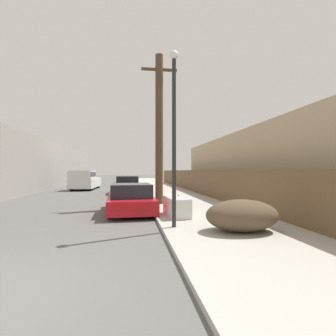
{
  "coord_description": "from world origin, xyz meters",
  "views": [
    {
      "loc": [
        2.31,
        -3.83,
        1.77
      ],
      "look_at": [
        3.92,
        7.45,
        1.89
      ],
      "focal_mm": 28.0,
      "sensor_mm": 36.0,
      "label": 1
    }
  ],
  "objects_px": {
    "brush_pile": "(242,215)",
    "parked_sports_car_red": "(131,199)",
    "car_parked_mid": "(127,185)",
    "pickup_truck": "(85,180)",
    "utility_pole": "(159,128)",
    "discarded_fridge": "(177,206)",
    "street_lamp": "(174,125)"
  },
  "relations": [
    {
      "from": "car_parked_mid",
      "to": "utility_pole",
      "type": "bearing_deg",
      "value": -80.78
    },
    {
      "from": "car_parked_mid",
      "to": "pickup_truck",
      "type": "height_order",
      "value": "pickup_truck"
    },
    {
      "from": "utility_pole",
      "to": "brush_pile",
      "type": "bearing_deg",
      "value": -75.69
    },
    {
      "from": "discarded_fridge",
      "to": "brush_pile",
      "type": "relative_size",
      "value": 0.89
    },
    {
      "from": "pickup_truck",
      "to": "brush_pile",
      "type": "relative_size",
      "value": 2.78
    },
    {
      "from": "pickup_truck",
      "to": "street_lamp",
      "type": "xyz_separation_m",
      "value": [
        5.56,
        -17.89,
        2.21
      ]
    },
    {
      "from": "parked_sports_car_red",
      "to": "street_lamp",
      "type": "relative_size",
      "value": 0.83
    },
    {
      "from": "discarded_fridge",
      "to": "utility_pole",
      "type": "xyz_separation_m",
      "value": [
        -0.25,
        3.61,
        3.49
      ]
    },
    {
      "from": "discarded_fridge",
      "to": "pickup_truck",
      "type": "height_order",
      "value": "pickup_truck"
    },
    {
      "from": "parked_sports_car_red",
      "to": "pickup_truck",
      "type": "xyz_separation_m",
      "value": [
        -4.29,
        14.28,
        0.34
      ]
    },
    {
      "from": "utility_pole",
      "to": "street_lamp",
      "type": "distance_m",
      "value": 5.56
    },
    {
      "from": "street_lamp",
      "to": "brush_pile",
      "type": "xyz_separation_m",
      "value": [
        1.75,
        -0.78,
        -2.56
      ]
    },
    {
      "from": "pickup_truck",
      "to": "utility_pole",
      "type": "height_order",
      "value": "utility_pole"
    },
    {
      "from": "discarded_fridge",
      "to": "brush_pile",
      "type": "xyz_separation_m",
      "value": [
        1.35,
        -2.67,
        0.09
      ]
    },
    {
      "from": "discarded_fridge",
      "to": "car_parked_mid",
      "type": "xyz_separation_m",
      "value": [
        -1.99,
        11.13,
        0.18
      ]
    },
    {
      "from": "pickup_truck",
      "to": "brush_pile",
      "type": "distance_m",
      "value": 20.06
    },
    {
      "from": "parked_sports_car_red",
      "to": "street_lamp",
      "type": "bearing_deg",
      "value": -73.27
    },
    {
      "from": "brush_pile",
      "to": "parked_sports_car_red",
      "type": "bearing_deg",
      "value": 124.54
    },
    {
      "from": "street_lamp",
      "to": "brush_pile",
      "type": "relative_size",
      "value": 2.6
    },
    {
      "from": "parked_sports_car_red",
      "to": "brush_pile",
      "type": "height_order",
      "value": "parked_sports_car_red"
    },
    {
      "from": "utility_pole",
      "to": "parked_sports_car_red",
      "type": "bearing_deg",
      "value": -127.01
    },
    {
      "from": "pickup_truck",
      "to": "street_lamp",
      "type": "height_order",
      "value": "street_lamp"
    },
    {
      "from": "discarded_fridge",
      "to": "brush_pile",
      "type": "height_order",
      "value": "brush_pile"
    },
    {
      "from": "pickup_truck",
      "to": "street_lamp",
      "type": "bearing_deg",
      "value": 109.6
    },
    {
      "from": "parked_sports_car_red",
      "to": "utility_pole",
      "type": "xyz_separation_m",
      "value": [
        1.42,
        1.89,
        3.39
      ]
    },
    {
      "from": "parked_sports_car_red",
      "to": "brush_pile",
      "type": "distance_m",
      "value": 5.33
    },
    {
      "from": "utility_pole",
      "to": "brush_pile",
      "type": "relative_size",
      "value": 3.75
    },
    {
      "from": "car_parked_mid",
      "to": "utility_pole",
      "type": "distance_m",
      "value": 8.4
    },
    {
      "from": "pickup_truck",
      "to": "street_lamp",
      "type": "relative_size",
      "value": 1.07
    },
    {
      "from": "pickup_truck",
      "to": "utility_pole",
      "type": "distance_m",
      "value": 13.99
    },
    {
      "from": "street_lamp",
      "to": "car_parked_mid",
      "type": "bearing_deg",
      "value": 96.96
    },
    {
      "from": "parked_sports_car_red",
      "to": "street_lamp",
      "type": "height_order",
      "value": "street_lamp"
    }
  ]
}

